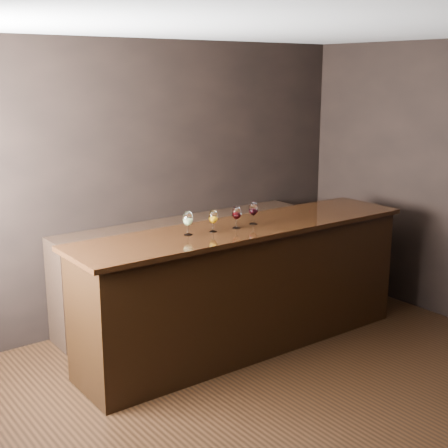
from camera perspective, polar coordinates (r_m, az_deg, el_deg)
ground at (r=5.02m, az=6.12°, el=-16.01°), size 5.00×5.00×0.00m
room_shell at (r=4.35m, az=3.44°, el=4.77°), size 5.02×4.52×2.81m
bar_counter at (r=5.72m, az=2.01°, el=-5.98°), size 3.19×0.71×1.11m
bar_top at (r=5.55m, az=2.06°, el=-0.35°), size 3.30×0.79×0.04m
back_bar_shelf at (r=6.50m, az=-3.62°, el=-3.99°), size 2.82×0.40×1.02m
glass_white at (r=5.20m, az=-3.32°, el=0.43°), size 0.08×0.08×0.20m
glass_amber at (r=5.29m, az=-1.00°, el=0.57°), size 0.08×0.08×0.18m
glass_red_a at (r=5.42m, az=1.15°, el=0.95°), size 0.08×0.08×0.19m
glass_red_b at (r=5.57m, az=2.70°, el=1.33°), size 0.08×0.08×0.20m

